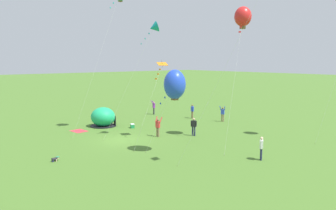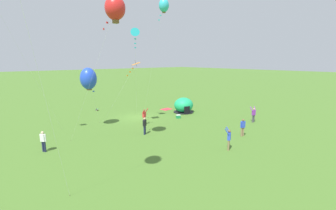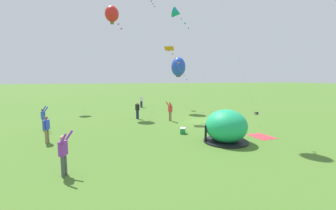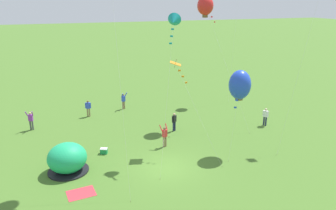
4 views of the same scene
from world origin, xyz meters
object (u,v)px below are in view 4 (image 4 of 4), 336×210
person_center_field (174,121)px  person_far_back (88,108)px  person_near_tent (165,135)px  kite_teal (174,21)px  kite_red (205,6)px  cooler_box (104,151)px  popup_tent (67,158)px  person_with_toddler (265,116)px  person_flying_kite (31,120)px  kite_blue (240,85)px  person_arms_raised (123,100)px  kite_orange (177,67)px

person_center_field → person_far_back: 9.53m
person_near_tent → kite_teal: bearing=-60.3°
person_center_field → person_far_back: (-6.93, 6.54, 0.00)m
kite_red → person_far_back: bearing=157.6°
cooler_box → person_far_back: (-0.13, 9.02, 0.74)m
popup_tent → kite_teal: size_ratio=0.26×
person_center_field → person_with_toddler: same height
cooler_box → person_flying_kite: bearing=127.8°
kite_blue → cooler_box: bearing=164.5°
person_flying_kite → person_with_toddler: 21.85m
person_arms_raised → kite_blue: (6.31, -12.98, 4.36)m
kite_blue → kite_teal: kite_teal is taller
person_center_field → person_arms_raised: bearing=111.5°
popup_tent → cooler_box: popup_tent is taller
kite_orange → kite_teal: kite_teal is taller
person_far_back → person_flying_kite: (-5.37, -1.93, 0.03)m
kite_blue → person_center_field: bearing=121.9°
kite_red → kite_orange: size_ratio=1.64×
cooler_box → person_near_tent: bearing=-4.4°
popup_tent → kite_red: 17.88m
person_near_tent → kite_red: bearing=41.4°
kite_teal → kite_orange: bearing=42.4°
kite_red → kite_blue: size_ratio=1.82×
cooler_box → kite_blue: 11.66m
person_center_field → person_with_toddler: 8.79m
popup_tent → person_with_toddler: bearing=8.7°
person_flying_kite → kite_orange: (11.34, -7.80, 5.60)m
cooler_box → kite_blue: kite_blue is taller
person_near_tent → person_flying_kite: same height
person_with_toddler → kite_blue: kite_blue is taller
person_far_back → kite_red: 15.27m
person_center_field → kite_blue: (3.29, -5.28, 4.40)m
kite_orange → kite_blue: bearing=-26.2°
person_far_back → kite_red: size_ratio=0.15×
person_arms_raised → kite_red: (6.79, -5.57, 9.93)m
popup_tent → kite_teal: kite_teal is taller
person_near_tent → kite_orange: kite_orange is taller
person_flying_kite → person_with_toddler: person_flying_kite is taller
popup_tent → kite_blue: 13.62m
person_with_toddler → kite_orange: (-9.61, -1.57, 5.64)m
person_far_back → person_arms_raised: size_ratio=0.91×
person_arms_raised → cooler_box: bearing=-110.4°
kite_teal → kite_blue: bearing=-19.2°
cooler_box → person_with_toddler: bearing=3.2°
person_arms_raised → kite_teal: size_ratio=0.18×
person_far_back → kite_orange: 12.72m
popup_tent → kite_blue: (12.87, -0.86, 4.36)m
person_center_field → kite_orange: size_ratio=0.24×
person_flying_kite → kite_red: bearing=-8.8°
kite_blue → kite_teal: (-4.74, 1.65, 4.67)m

